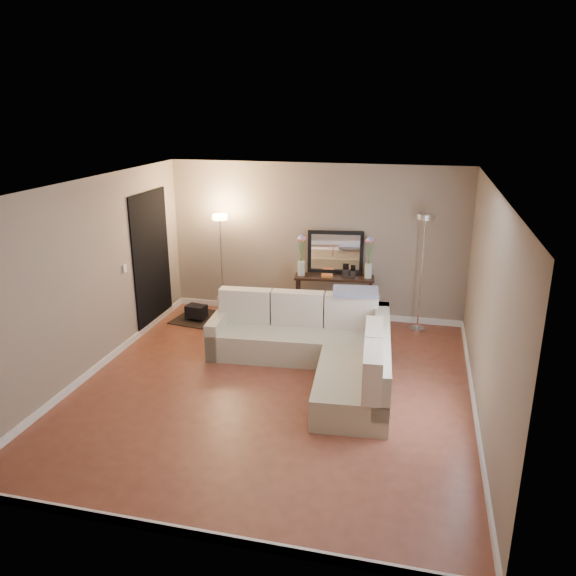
% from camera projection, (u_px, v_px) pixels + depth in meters
% --- Properties ---
extents(floor, '(5.00, 5.50, 0.01)m').
position_uv_depth(floor, '(274.00, 388.00, 7.27)').
color(floor, brown).
rests_on(floor, ground).
extents(ceiling, '(5.00, 5.50, 0.01)m').
position_uv_depth(ceiling, '(272.00, 185.00, 6.46)').
color(ceiling, white).
rests_on(ceiling, ground).
extents(wall_back, '(5.00, 0.02, 2.60)m').
position_uv_depth(wall_back, '(315.00, 241.00, 9.42)').
color(wall_back, gray).
rests_on(wall_back, ground).
extents(wall_front, '(5.00, 0.02, 2.60)m').
position_uv_depth(wall_front, '(180.00, 403.00, 4.32)').
color(wall_front, gray).
rests_on(wall_front, ground).
extents(wall_left, '(0.02, 5.50, 2.60)m').
position_uv_depth(wall_left, '(90.00, 278.00, 7.42)').
color(wall_left, gray).
rests_on(wall_left, ground).
extents(wall_right, '(0.02, 5.50, 2.60)m').
position_uv_depth(wall_right, '(488.00, 309.00, 6.31)').
color(wall_right, gray).
rests_on(wall_right, ground).
extents(baseboard_back, '(5.00, 0.03, 0.10)m').
position_uv_depth(baseboard_back, '(314.00, 312.00, 9.78)').
color(baseboard_back, white).
rests_on(baseboard_back, ground).
extents(baseboard_front, '(5.00, 0.03, 0.10)m').
position_uv_depth(baseboard_front, '(190.00, 533.00, 4.73)').
color(baseboard_front, white).
rests_on(baseboard_front, ground).
extents(baseboard_left, '(0.03, 5.50, 0.10)m').
position_uv_depth(baseboard_left, '(101.00, 364.00, 7.81)').
color(baseboard_left, white).
rests_on(baseboard_left, ground).
extents(baseboard_right, '(0.03, 5.50, 0.10)m').
position_uv_depth(baseboard_right, '(474.00, 407.00, 6.70)').
color(baseboard_right, white).
rests_on(baseboard_right, ground).
extents(doorway, '(0.02, 1.20, 2.20)m').
position_uv_depth(doorway, '(152.00, 260.00, 9.05)').
color(doorway, black).
rests_on(doorway, ground).
extents(switch_plate, '(0.02, 0.08, 0.12)m').
position_uv_depth(switch_plate, '(125.00, 268.00, 8.23)').
color(switch_plate, white).
rests_on(switch_plate, ground).
extents(sectional_sofa, '(2.74, 2.51, 0.90)m').
position_uv_depth(sectional_sofa, '(319.00, 346.00, 7.69)').
color(sectional_sofa, '#C0B89B').
rests_on(sectional_sofa, floor).
extents(throw_blanket, '(0.69, 0.45, 0.09)m').
position_uv_depth(throw_blanket, '(356.00, 292.00, 8.02)').
color(throw_blanket, '#7F84A4').
rests_on(throw_blanket, sectional_sofa).
extents(console_table, '(1.33, 0.49, 0.80)m').
position_uv_depth(console_table, '(329.00, 296.00, 9.34)').
color(console_table, black).
rests_on(console_table, floor).
extents(leaning_mirror, '(0.92, 0.14, 0.72)m').
position_uv_depth(leaning_mirror, '(335.00, 252.00, 9.26)').
color(leaning_mirror, black).
rests_on(leaning_mirror, console_table).
extents(table_decor, '(0.55, 0.14, 0.13)m').
position_uv_depth(table_decor, '(334.00, 275.00, 9.18)').
color(table_decor, orange).
rests_on(table_decor, console_table).
extents(flower_vase_left, '(0.15, 0.13, 0.68)m').
position_uv_depth(flower_vase_left, '(301.00, 258.00, 9.19)').
color(flower_vase_left, silver).
rests_on(flower_vase_left, console_table).
extents(flower_vase_right, '(0.15, 0.13, 0.68)m').
position_uv_depth(flower_vase_right, '(369.00, 260.00, 9.07)').
color(flower_vase_right, silver).
rests_on(flower_vase_right, console_table).
extents(floor_lamp_lit, '(0.28, 0.28, 1.75)m').
position_uv_depth(floor_lamp_lit, '(221.00, 245.00, 9.42)').
color(floor_lamp_lit, silver).
rests_on(floor_lamp_lit, floor).
extents(floor_lamp_unlit, '(0.28, 0.28, 1.90)m').
position_uv_depth(floor_lamp_unlit, '(423.00, 249.00, 8.71)').
color(floor_lamp_unlit, silver).
rests_on(floor_lamp_unlit, floor).
extents(charcoal_rug, '(1.25, 1.01, 0.02)m').
position_uv_depth(charcoal_rug, '(209.00, 319.00, 9.54)').
color(charcoal_rug, black).
rests_on(charcoal_rug, floor).
extents(black_bag, '(0.35, 0.27, 0.21)m').
position_uv_depth(black_bag, '(196.00, 311.00, 9.48)').
color(black_bag, black).
rests_on(black_bag, charcoal_rug).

